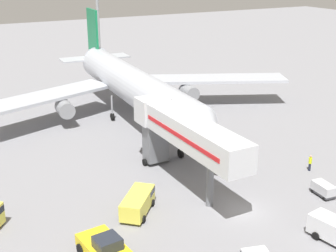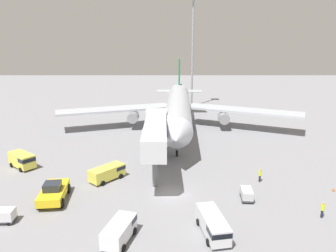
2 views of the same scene
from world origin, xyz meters
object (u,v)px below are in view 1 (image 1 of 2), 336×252
(pushback_tug, at_px, (106,250))
(ground_crew_worker_foreground, at_px, (310,163))
(service_van_mid_right, at_px, (138,202))
(jet_bridge, at_px, (181,131))
(airplane_at_gate, at_px, (131,85))
(baggage_cart_near_right, at_px, (323,189))

(pushback_tug, height_order, ground_crew_worker_foreground, pushback_tug)
(ground_crew_worker_foreground, bearing_deg, pushback_tug, -168.64)
(service_van_mid_right, bearing_deg, ground_crew_worker_foreground, -1.94)
(pushback_tug, bearing_deg, service_van_mid_right, 47.91)
(jet_bridge, height_order, service_van_mid_right, jet_bridge)
(airplane_at_gate, relative_size, jet_bridge, 2.93)
(ground_crew_worker_foreground, bearing_deg, service_van_mid_right, 178.06)
(jet_bridge, relative_size, ground_crew_worker_foreground, 9.67)
(service_van_mid_right, distance_m, ground_crew_worker_foreground, 20.69)
(ground_crew_worker_foreground, bearing_deg, airplane_at_gate, 111.69)
(service_van_mid_right, bearing_deg, baggage_cart_near_right, -17.88)
(jet_bridge, distance_m, service_van_mid_right, 8.71)
(jet_bridge, bearing_deg, service_van_mid_right, -152.37)
(jet_bridge, bearing_deg, ground_crew_worker_foreground, -16.08)
(airplane_at_gate, xyz_separation_m, pushback_tug, (-15.77, -31.02, -4.07))
(baggage_cart_near_right, relative_size, ground_crew_worker_foreground, 1.36)
(airplane_at_gate, xyz_separation_m, jet_bridge, (-3.94, -21.70, 0.63))
(pushback_tug, bearing_deg, baggage_cart_near_right, 0.57)
(ground_crew_worker_foreground, bearing_deg, jet_bridge, 163.92)
(airplane_at_gate, distance_m, ground_crew_worker_foreground, 28.07)
(pushback_tug, xyz_separation_m, service_van_mid_right, (5.36, 5.93, -0.03))
(baggage_cart_near_right, bearing_deg, pushback_tug, -179.43)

